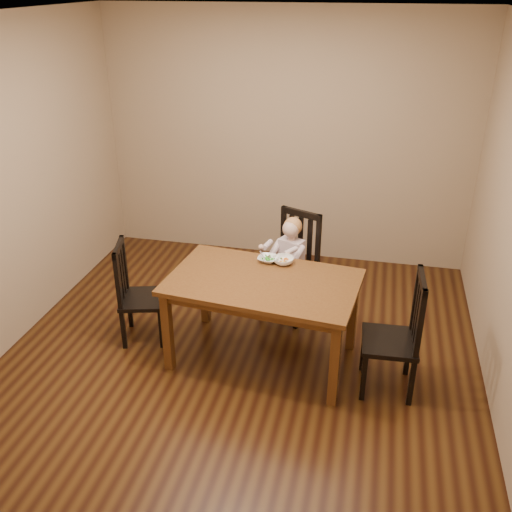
% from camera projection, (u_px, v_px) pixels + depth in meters
% --- Properties ---
extents(room, '(4.01, 4.01, 2.71)m').
position_uv_depth(room, '(241.00, 205.00, 4.37)').
color(room, '#44280E').
rests_on(room, ground).
extents(dining_table, '(1.59, 1.06, 0.75)m').
position_uv_depth(dining_table, '(263.00, 290.00, 4.59)').
color(dining_table, '#502B12').
rests_on(dining_table, room).
extents(chair_child, '(0.56, 0.55, 1.01)m').
position_uv_depth(chair_child, '(293.00, 267.00, 5.34)').
color(chair_child, black).
rests_on(chair_child, room).
extents(chair_left, '(0.47, 0.48, 0.92)m').
position_uv_depth(chair_left, '(137.00, 294.00, 4.97)').
color(chair_left, black).
rests_on(chair_left, room).
extents(chair_right, '(0.43, 0.45, 1.00)m').
position_uv_depth(chair_right, '(397.00, 336.00, 4.32)').
color(chair_right, black).
rests_on(chair_right, room).
extents(toddler, '(0.41, 0.45, 0.50)m').
position_uv_depth(toddler, '(290.00, 257.00, 5.24)').
color(toddler, beige).
rests_on(toddler, chair_child).
extents(bowl_peas, '(0.19, 0.19, 0.04)m').
position_uv_depth(bowl_peas, '(268.00, 259.00, 4.84)').
color(bowl_peas, white).
rests_on(bowl_peas, dining_table).
extents(bowl_veg, '(0.23, 0.23, 0.06)m').
position_uv_depth(bowl_veg, '(283.00, 261.00, 4.80)').
color(bowl_veg, white).
rests_on(bowl_veg, dining_table).
extents(fork, '(0.08, 0.10, 0.05)m').
position_uv_depth(fork, '(263.00, 257.00, 4.82)').
color(fork, silver).
rests_on(fork, bowl_peas).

